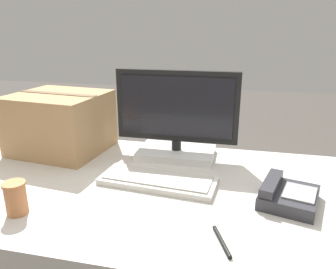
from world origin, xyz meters
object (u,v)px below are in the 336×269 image
keyboard (158,180)px  paper_cup_right (16,198)px  monitor (177,121)px  desk_phone (287,195)px  cardboard_box (61,122)px  pen_marker (222,241)px

keyboard → paper_cup_right: 0.49m
monitor → desk_phone: bearing=-36.0°
keyboard → cardboard_box: bearing=160.6°
monitor → desk_phone: 0.57m
paper_cup_right → pen_marker: 0.65m
desk_phone → cardboard_box: bearing=179.3°
desk_phone → paper_cup_right: size_ratio=2.22×
paper_cup_right → monitor: bearing=55.7°
desk_phone → pen_marker: (-0.20, -0.27, -0.02)m
keyboard → paper_cup_right: bearing=-137.0°
paper_cup_right → pen_marker: bearing=-0.8°
monitor → desk_phone: monitor is taller
cardboard_box → pen_marker: 0.98m
keyboard → cardboard_box: cardboard_box is taller
monitor → keyboard: monitor is taller
paper_cup_right → cardboard_box: 0.57m
paper_cup_right → cardboard_box: bearing=105.6°
monitor → cardboard_box: bearing=-176.0°
desk_phone → cardboard_box: cardboard_box is taller
monitor → paper_cup_right: size_ratio=5.03×
desk_phone → cardboard_box: (-0.99, 0.28, 0.11)m
cardboard_box → pen_marker: (0.80, -0.55, -0.13)m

